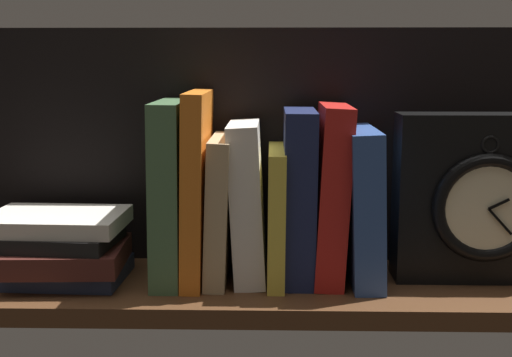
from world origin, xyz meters
TOP-DOWN VIEW (x-y plane):
  - ground_plane at (0.00, 0.00)cm, footprint 85.83×22.21cm
  - back_panel at (0.00, 10.50)cm, footprint 85.83×1.20cm
  - book_green_romantic at (-14.30, 1.66)cm, footprint 4.09×16.14cm
  - book_orange_pandolfini at (-10.76, 1.66)cm, footprint 3.30×16.48cm
  - book_tan_shortstories at (-7.71, 1.66)cm, footprint 3.62×15.09cm
  - book_white_catcher at (-3.95, 1.66)cm, footprint 5.19×13.24cm
  - book_yellow_seinlanguage at (-0.49, 1.66)cm, footprint 2.38×15.64cm
  - book_navy_bierce at (3.01, 1.66)cm, footprint 4.33×13.50cm
  - book_red_requiem at (7.32, 1.66)cm, footprint 4.97×14.01cm
  - book_blue_modern at (11.56, 1.66)cm, footprint 4.84×16.26cm
  - framed_clock at (27.39, 1.36)cm, footprint 22.63×7.49cm
  - book_stack_side at (-28.80, -0.61)cm, footprint 18.57×14.46cm

SIDE VIEW (x-z plane):
  - ground_plane at x=0.00cm, z-range -2.50..0.00cm
  - book_stack_side at x=-28.80cm, z-range 0.08..9.33cm
  - book_yellow_seinlanguage at x=-0.49cm, z-range -0.01..17.92cm
  - book_tan_shortstories at x=-7.71cm, z-range -0.05..19.48cm
  - book_blue_modern at x=11.56cm, z-range -0.07..20.65cm
  - book_white_catcher at x=-3.95cm, z-range -0.09..21.40cm
  - framed_clock at x=27.39cm, z-range -0.08..22.55cm
  - book_navy_bierce at x=3.01cm, z-range -0.02..23.08cm
  - book_red_requiem at x=7.32cm, z-range -0.08..23.79cm
  - book_green_romantic at x=-14.30cm, z-range -0.02..24.25cm
  - book_orange_pandolfini at x=-10.76cm, z-range -0.03..25.52cm
  - back_panel at x=0.00cm, z-range 0.00..34.12cm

